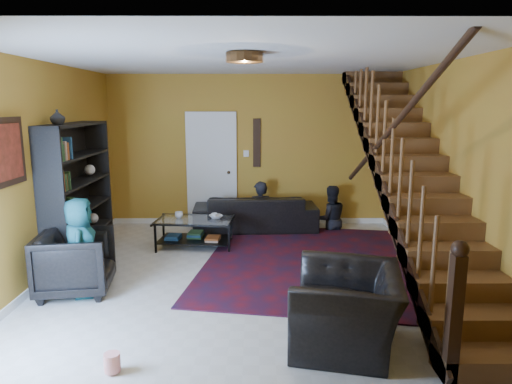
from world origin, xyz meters
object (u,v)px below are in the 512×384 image
bookshelf (79,196)px  sofa (255,212)px  coffee_table (195,231)px  armchair_left (76,262)px  armchair_right (347,308)px

bookshelf → sofa: bookshelf is taller
sofa → coffee_table: 1.41m
bookshelf → armchair_left: size_ratio=2.38×
armchair_left → armchair_right: armchair_left is taller
armchair_right → bookshelf: bearing=-112.6°
sofa → coffee_table: bearing=43.5°
armchair_left → bookshelf: bearing=9.1°
armchair_right → coffee_table: 3.56m
bookshelf → armchair_left: 1.33m
armchair_left → coffee_table: 2.19m
armchair_right → coffee_table: (-1.83, 3.05, -0.10)m
armchair_left → armchair_right: (3.02, -1.22, -0.02)m
coffee_table → armchair_right: bearing=-59.1°
bookshelf → armchair_right: size_ratio=1.79×
bookshelf → coffee_table: 1.83m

